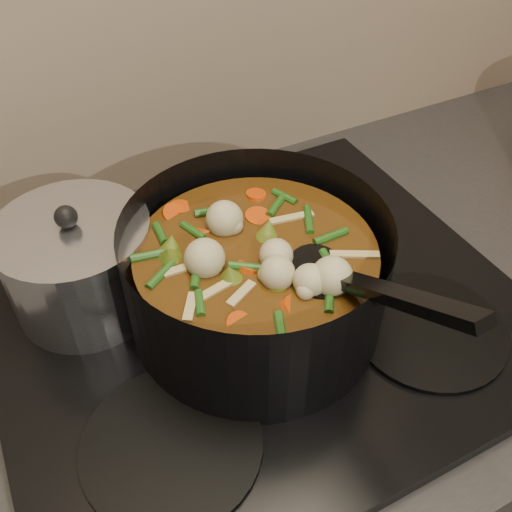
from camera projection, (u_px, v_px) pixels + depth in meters
name	position (u px, v px, depth m)	size (l,w,h in m)	color
counter	(256.00, 480.00, 1.02)	(2.64, 0.64, 0.91)	brown
stovetop	(256.00, 308.00, 0.70)	(0.62, 0.54, 0.03)	black
stockpot	(257.00, 278.00, 0.64)	(0.32, 0.41, 0.21)	black
saucepan	(80.00, 264.00, 0.66)	(0.18, 0.18, 0.14)	silver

